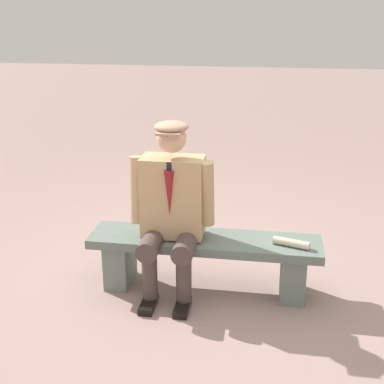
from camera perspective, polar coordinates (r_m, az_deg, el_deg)
ground_plane at (r=4.01m, az=1.33°, el=-10.50°), size 30.00×30.00×0.00m
bench at (r=3.87m, az=1.36°, el=-6.85°), size 1.69×0.38×0.42m
seated_man at (r=3.69m, az=-2.27°, el=-1.42°), size 0.61×0.57×1.28m
rolled_magazine at (r=3.73m, az=10.82°, el=-5.49°), size 0.26×0.13×0.06m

